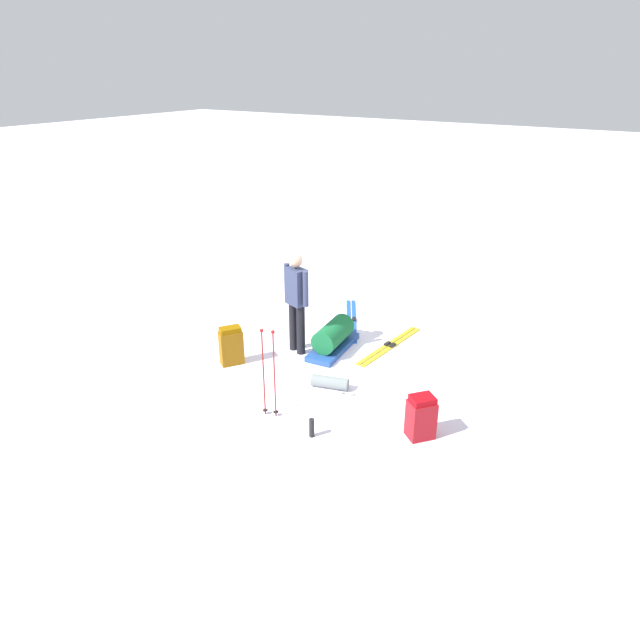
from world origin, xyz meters
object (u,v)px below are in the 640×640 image
sleeping_mat_rolled (330,382)px  ski_pair_near (390,346)px  skier_standing (296,298)px  thermos_bottle (312,428)px  backpack_bright (421,417)px  gear_sled (333,337)px  backpack_large_dark (231,346)px  ski_pair_far (351,320)px  ski_poles_planted_near (269,369)px

sleeping_mat_rolled → ski_pair_near: bearing=-95.2°
skier_standing → sleeping_mat_rolled: size_ratio=3.09×
skier_standing → thermos_bottle: (-1.51, 1.87, -0.82)m
ski_pair_near → backpack_bright: 2.57m
gear_sled → sleeping_mat_rolled: 1.24m
ski_pair_near → thermos_bottle: (-0.28, 2.85, 0.12)m
thermos_bottle → gear_sled: bearing=-65.1°
ski_pair_near → backpack_large_dark: (1.87, 1.89, 0.30)m
sleeping_mat_rolled → ski_pair_far: bearing=-68.0°
thermos_bottle → ski_poles_planted_near: bearing=-8.3°
ski_poles_planted_near → sleeping_mat_rolled: bearing=-106.7°
ski_pair_near → thermos_bottle: thermos_bottle is taller
ski_pair_near → sleeping_mat_rolled: bearing=84.8°
skier_standing → ski_poles_planted_near: size_ratio=1.32×
ski_pair_far → gear_sled: (-0.31, 1.19, 0.21)m
backpack_large_dark → gear_sled: size_ratio=0.51×
ski_pair_near → sleeping_mat_rolled: (0.16, 1.70, 0.08)m
backpack_large_dark → thermos_bottle: backpack_large_dark is taller
ski_pair_far → backpack_bright: 3.68m
skier_standing → backpack_bright: skier_standing is taller
ski_pair_far → ski_poles_planted_near: size_ratio=1.34×
ski_pair_near → backpack_bright: size_ratio=3.03×
ski_pair_far → ski_poles_planted_near: 3.43m
ski_pair_near → ski_pair_far: bearing=-27.9°
backpack_bright → gear_sled: (2.21, -1.48, -0.06)m
ski_pair_far → sleeping_mat_rolled: (-0.91, 2.26, 0.08)m
backpack_large_dark → thermos_bottle: bearing=156.0°
skier_standing → ski_pair_far: skier_standing is taller
sleeping_mat_rolled → thermos_bottle: (-0.43, 1.15, 0.04)m
sleeping_mat_rolled → backpack_bright: bearing=165.9°
backpack_large_dark → backpack_bright: backpack_large_dark is taller
ski_poles_planted_near → sleeping_mat_rolled: 1.26m
thermos_bottle → backpack_large_dark: bearing=-24.0°
sleeping_mat_rolled → thermos_bottle: bearing=110.5°
backpack_large_dark → gear_sled: backpack_large_dark is taller
skier_standing → backpack_large_dark: size_ratio=2.68×
gear_sled → skier_standing: bearing=37.2°
backpack_large_dark → ski_pair_near: bearing=-134.6°
backpack_large_dark → backpack_bright: (-3.32, 0.21, -0.02)m
ski_pair_near → ski_pair_far: 1.21m
ski_pair_far → backpack_large_dark: 2.60m
backpack_large_dark → skier_standing: bearing=-124.9°
ski_pair_far → sleeping_mat_rolled: size_ratio=3.15×
backpack_bright → ski_pair_far: bearing=-46.7°
skier_standing → sleeping_mat_rolled: (-1.08, 0.72, -0.86)m
backpack_bright → ski_poles_planted_near: bearing=18.4°
ski_pair_far → backpack_bright: bearing=133.3°
ski_pair_near → backpack_large_dark: size_ratio=2.84×
backpack_bright → thermos_bottle: (1.17, 0.75, -0.16)m
backpack_bright → backpack_large_dark: bearing=-3.6°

